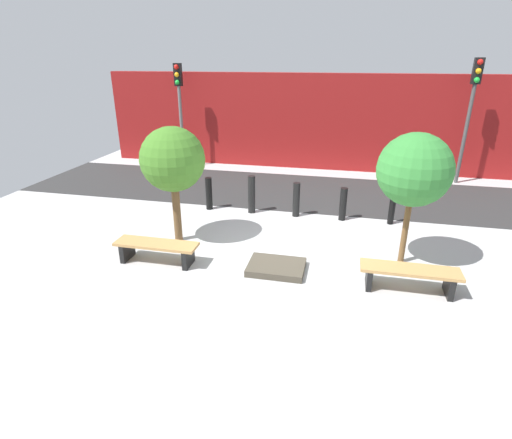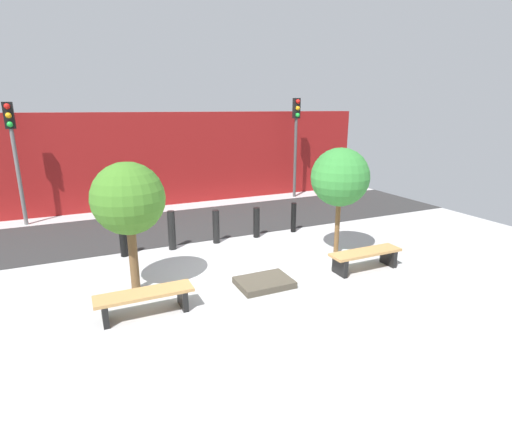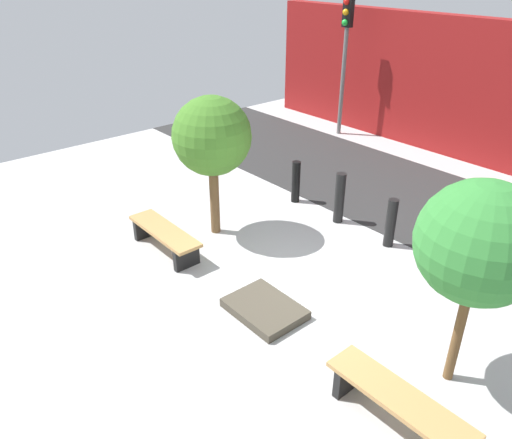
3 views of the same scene
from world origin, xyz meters
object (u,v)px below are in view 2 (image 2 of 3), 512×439
(bench_left, at_px, (145,298))
(tree_behind_right_bench, at_px, (340,178))
(traffic_light_mid_west, at_px, (296,130))
(tree_behind_left_bench, at_px, (128,199))
(bench_right, at_px, (365,256))
(bollard_center, at_px, (216,227))
(planter_bed, at_px, (264,282))
(traffic_light_west, at_px, (13,142))
(bollard_right, at_px, (256,222))
(bollard_left, at_px, (172,230))
(bollard_far_right, at_px, (294,217))
(bollard_far_left, at_px, (123,239))

(bench_left, xyz_separation_m, tree_behind_right_bench, (4.98, 1.12, 1.66))
(tree_behind_right_bench, bearing_deg, traffic_light_mid_west, 68.87)
(bench_left, bearing_deg, tree_behind_left_bench, 89.86)
(bench_right, xyz_separation_m, bollard_center, (-2.49, 3.24, 0.14))
(planter_bed, height_order, tree_behind_left_bench, tree_behind_left_bench)
(traffic_light_west, height_order, traffic_light_mid_west, traffic_light_mid_west)
(tree_behind_left_bench, height_order, bollard_right, tree_behind_left_bench)
(bollard_center, relative_size, traffic_light_west, 0.25)
(bollard_left, bearing_deg, tree_behind_right_bench, -29.67)
(bench_right, bearing_deg, bollard_right, 111.44)
(bollard_far_right, bearing_deg, bench_right, -89.34)
(bollard_far_left, relative_size, traffic_light_mid_west, 0.23)
(traffic_light_mid_west, bearing_deg, bollard_right, -131.20)
(bollard_right, xyz_separation_m, traffic_light_west, (-6.18, 4.26, 2.17))
(bench_right, distance_m, bollard_center, 4.09)
(tree_behind_left_bench, relative_size, bollard_right, 3.01)
(bollard_right, bearing_deg, bollard_far_left, 180.00)
(bench_right, xyz_separation_m, traffic_light_west, (-7.44, 7.50, 2.28))
(bench_right, distance_m, bollard_right, 3.48)
(planter_bed, relative_size, bollard_center, 1.21)
(bench_left, height_order, tree_behind_right_bench, tree_behind_right_bench)
(bench_left, relative_size, bollard_center, 1.86)
(bollard_left, xyz_separation_m, traffic_light_west, (-3.73, 4.26, 2.09))
(bollard_center, height_order, traffic_light_west, traffic_light_west)
(bench_left, height_order, planter_bed, bench_left)
(bench_left, distance_m, tree_behind_right_bench, 5.37)
(bench_right, height_order, bollard_far_right, bollard_far_right)
(traffic_light_mid_west, bearing_deg, traffic_light_west, -180.00)
(bench_left, distance_m, bollard_far_right, 5.91)
(bench_left, distance_m, tree_behind_left_bench, 1.95)
(bench_left, relative_size, planter_bed, 1.54)
(bench_right, height_order, traffic_light_mid_west, traffic_light_mid_west)
(bollard_far_left, relative_size, traffic_light_west, 0.24)
(bollard_far_left, bearing_deg, bollard_left, 0.00)
(bollard_center, distance_m, bollard_right, 1.23)
(bollard_far_right, xyz_separation_m, traffic_light_mid_west, (2.50, 4.26, 2.29))
(bench_left, xyz_separation_m, bollard_far_right, (4.94, 3.24, 0.12))
(bench_left, relative_size, tree_behind_left_bench, 0.66)
(tree_behind_right_bench, xyz_separation_m, bollard_far_right, (-0.04, 2.12, -1.54))
(planter_bed, bearing_deg, traffic_light_mid_west, 55.83)
(bollard_far_left, xyz_separation_m, bollard_center, (2.45, 0.00, 0.01))
(bollard_left, distance_m, bollard_right, 2.45)
(tree_behind_left_bench, xyz_separation_m, traffic_light_west, (-2.46, 6.37, 0.70))
(bollard_far_left, height_order, bollard_center, bollard_center)
(bench_left, xyz_separation_m, bollard_center, (2.49, 3.24, 0.14))
(bench_left, distance_m, bollard_right, 4.93)
(bollard_center, bearing_deg, bollard_far_right, 0.00)
(planter_bed, relative_size, traffic_light_mid_west, 0.28)
(bollard_right, height_order, traffic_light_west, traffic_light_west)
(traffic_light_mid_west, bearing_deg, bollard_far_left, -150.11)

